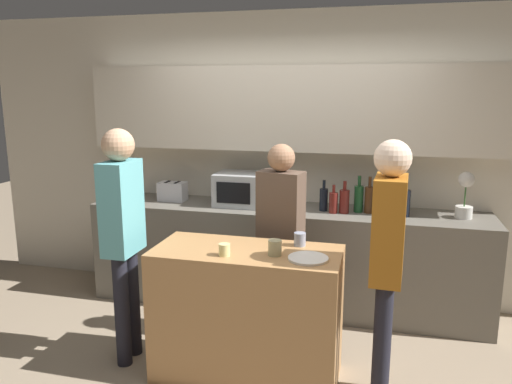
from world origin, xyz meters
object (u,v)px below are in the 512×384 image
(bottle_3, at_px, (359,198))
(bottle_1, at_px, (333,202))
(bottle_2, at_px, (344,201))
(potted_plant, at_px, (465,195))
(person_center, at_px, (388,250))
(microwave, at_px, (244,189))
(person_left, at_px, (123,226))
(plate_on_island, at_px, (308,258))
(person_right, at_px, (281,228))
(cup_0, at_px, (300,239))
(bottle_4, at_px, (369,199))
(bottle_5, at_px, (380,204))
(toaster, at_px, (173,191))
(bottle_6, at_px, (392,199))
(cup_2, at_px, (275,248))
(cup_1, at_px, (224,250))
(bottle_7, at_px, (405,202))
(bottle_0, at_px, (324,199))

(bottle_3, bearing_deg, bottle_1, -156.11)
(bottle_2, bearing_deg, potted_plant, 4.49)
(bottle_3, height_order, person_center, person_center)
(microwave, xyz_separation_m, person_left, (-0.55, -1.26, -0.04))
(plate_on_island, xyz_separation_m, person_right, (-0.31, 0.64, 0.00))
(bottle_2, xyz_separation_m, cup_0, (-0.22, -0.99, -0.06))
(person_right, bearing_deg, bottle_3, -116.27)
(bottle_4, bearing_deg, bottle_1, -165.01)
(bottle_5, xyz_separation_m, plate_on_island, (-0.42, -1.30, -0.08))
(toaster, xyz_separation_m, potted_plant, (2.63, -0.00, 0.11))
(plate_on_island, bearing_deg, bottle_1, 88.51)
(microwave, xyz_separation_m, potted_plant, (1.91, 0.00, 0.05))
(bottle_3, relative_size, person_right, 0.20)
(bottle_6, distance_m, cup_2, 1.57)
(bottle_6, height_order, person_center, person_center)
(cup_1, bearing_deg, bottle_7, 48.54)
(person_left, bearing_deg, bottle_6, 124.40)
(toaster, height_order, cup_1, toaster)
(cup_2, bearing_deg, toaster, 134.70)
(bottle_7, height_order, cup_1, bottle_7)
(bottle_0, bearing_deg, bottle_4, 2.69)
(cup_0, bearing_deg, plate_on_island, -69.60)
(bottle_4, bearing_deg, person_right, -133.38)
(bottle_2, bearing_deg, bottle_4, 15.11)
(microwave, height_order, bottle_7, bottle_7)
(potted_plant, bearing_deg, bottle_4, -178.46)
(microwave, distance_m, bottle_7, 1.43)
(bottle_0, bearing_deg, microwave, 177.08)
(potted_plant, bearing_deg, bottle_6, 174.15)
(bottle_4, relative_size, bottle_7, 1.01)
(toaster, height_order, bottle_1, bottle_1)
(bottle_7, bearing_deg, plate_on_island, -116.45)
(toaster, relative_size, cup_1, 3.26)
(plate_on_island, height_order, person_center, person_center)
(bottle_4, bearing_deg, cup_2, -113.35)
(bottle_0, xyz_separation_m, cup_1, (-0.48, -1.36, -0.07))
(bottle_5, distance_m, plate_on_island, 1.37)
(microwave, xyz_separation_m, bottle_5, (1.22, -0.04, -0.06))
(bottle_2, xyz_separation_m, bottle_4, (0.21, 0.06, 0.02))
(cup_2, bearing_deg, bottle_5, 63.05)
(potted_plant, xyz_separation_m, bottle_5, (-0.69, -0.04, -0.11))
(microwave, relative_size, person_left, 0.30)
(toaster, bearing_deg, person_center, -32.95)
(microwave, height_order, bottle_4, bottle_4)
(bottle_3, xyz_separation_m, person_right, (-0.55, -0.70, -0.11))
(plate_on_island, bearing_deg, toaster, 138.67)
(microwave, relative_size, cup_2, 5.03)
(bottle_1, height_order, bottle_6, bottle_6)
(bottle_0, distance_m, person_center, 1.38)
(potted_plant, relative_size, cup_2, 3.82)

